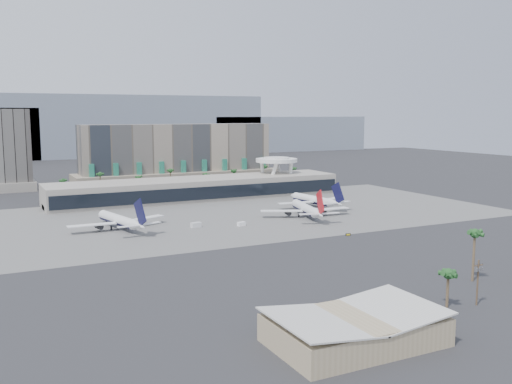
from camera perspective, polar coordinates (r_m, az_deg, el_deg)
name	(u,v)px	position (r m, az deg, el deg)	size (l,w,h in m)	color
ground	(294,235)	(234.30, 3.86, -4.27)	(900.00, 900.00, 0.00)	#232326
apron_pad	(238,214)	(282.15, -1.81, -2.17)	(260.00, 130.00, 0.06)	#5B5B59
mountain_ridge	(109,130)	(682.93, -14.51, 6.00)	(680.00, 60.00, 70.00)	gray
hotel	(178,161)	(393.91, -7.82, 3.08)	(140.00, 30.00, 42.00)	#A0907B
office_tower	(8,155)	(398.65, -23.53, 3.44)	(30.00, 30.00, 52.00)	black
terminal	(198,188)	(331.18, -5.81, 0.42)	(170.00, 32.50, 14.50)	#B1AA9C
saucer_structure	(276,163)	(358.44, 2.06, 2.94)	(26.00, 26.00, 21.89)	white
palm_row	(189,175)	(365.88, -6.76, 1.74)	(157.80, 2.80, 13.10)	brown
hangar_left	(355,329)	(127.67, 9.86, -13.36)	(36.65, 22.60, 7.55)	tan
utility_pole	(478,279)	(158.49, 21.32, -8.06)	(3.20, 0.85, 12.00)	#4C3826
airliner_left	(120,220)	(250.25, -13.48, -2.76)	(43.31, 45.04, 15.73)	white
airliner_centre	(306,209)	(273.20, 5.06, -1.69)	(43.36, 45.04, 15.79)	white
airliner_right	(314,200)	(302.96, 5.85, -0.78)	(42.43, 43.89, 15.18)	white
service_vehicle_a	(196,225)	(249.21, -6.02, -3.30)	(4.49, 2.20, 2.20)	silver
service_vehicle_b	(241,224)	(251.09, -1.47, -3.22)	(3.54, 2.02, 1.82)	white
taxiway_sign	(348,235)	(234.44, 9.19, -4.22)	(2.16, 0.72, 0.98)	black
near_palm_a	(448,279)	(154.18, 18.65, -8.25)	(6.00, 6.00, 10.26)	brown
near_palm_b	(475,238)	(179.07, 21.02, -4.36)	(6.00, 6.00, 15.81)	brown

